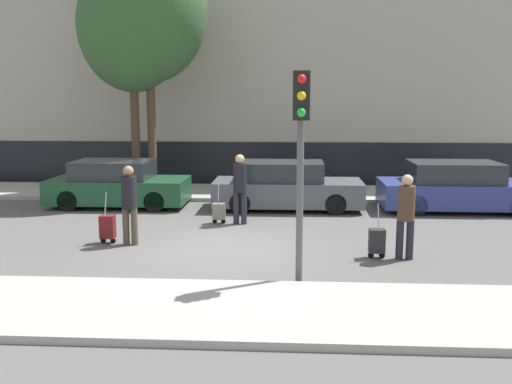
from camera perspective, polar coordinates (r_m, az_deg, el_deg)
The scene contains 17 objects.
ground_plane at distance 12.44m, azimuth -3.72°, elevation -5.65°, with size 80.00×80.00×0.00m, color #565451.
sidewalk_near at distance 8.89m, azimuth -6.79°, elevation -11.55°, with size 28.00×2.50×0.12m.
sidewalk_far at distance 19.24m, azimuth -1.14°, elevation -0.05°, with size 28.00×3.00×0.12m.
building_facade at distance 22.63m, azimuth -0.44°, elevation 14.36°, with size 28.00×2.82×10.38m.
parked_car_0 at distance 17.54m, azimuth -13.68°, elevation 0.69°, with size 4.07×1.80×1.38m.
parked_car_1 at distance 16.66m, azimuth 3.04°, elevation 0.51°, with size 4.31×1.75×1.39m.
parked_car_2 at distance 17.41m, azimuth 19.52°, elevation 0.39°, with size 4.49×1.92×1.41m.
pedestrian_left at distance 12.83m, azimuth -12.56°, elevation -0.78°, with size 0.35×0.34×1.77m.
trolley_left at distance 13.19m, azimuth -14.63°, elevation -3.39°, with size 0.34×0.29×1.18m.
pedestrian_center at distance 14.58m, azimuth -1.62°, elevation 0.75°, with size 0.35×0.34×1.81m.
trolley_center at distance 14.78m, azimuth -3.73°, elevation -1.95°, with size 0.34×0.29×1.07m.
pedestrian_right at distance 11.77m, azimuth 14.77°, elevation -1.90°, with size 0.35×0.34×1.73m.
trolley_right at distance 11.85m, azimuth 12.00°, elevation -4.82°, with size 0.34×0.29×1.14m.
traffic_light at distance 9.57m, azimuth 4.50°, elevation 5.70°, with size 0.28×0.47×3.66m.
parked_bicycle at distance 19.34m, azimuth 5.49°, elevation 1.25°, with size 1.77×0.06×0.96m.
bare_tree_near_crossing at distance 19.19m, azimuth -10.73°, elevation 17.44°, with size 3.73×3.73×8.13m.
bare_tree_down_street at distance 19.17m, azimuth -12.31°, elevation 15.90°, with size 3.42×3.42×7.45m.
Camera 1 is at (1.52, -11.91, 3.24)m, focal length 40.00 mm.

